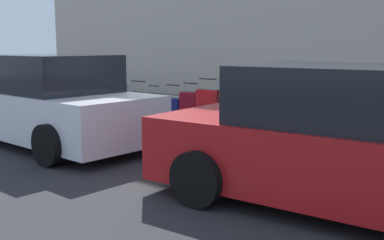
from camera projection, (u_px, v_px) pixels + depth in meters
name	position (u px, v px, depth m)	size (l,w,h in m)	color
ground_plane	(158.00, 135.00, 9.38)	(40.00, 40.00, 0.00)	#28282B
sidewalk_curb	(227.00, 117.00, 11.31)	(18.00, 5.00, 0.14)	gray
suitcase_navy_0	(334.00, 126.00, 7.75)	(0.51, 0.25, 0.70)	navy
suitcase_olive_1	(304.00, 123.00, 8.11)	(0.46, 0.22, 0.82)	#59601E
suitcase_black_2	(275.00, 120.00, 8.31)	(0.37, 0.22, 0.85)	black
suitcase_teal_3	(256.00, 116.00, 8.69)	(0.44, 0.27, 0.92)	#0F606B
suitcase_silver_4	(232.00, 118.00, 9.00)	(0.48, 0.29, 0.83)	#9EA0A8
suitcase_red_5	(208.00, 109.00, 9.26)	(0.48, 0.22, 1.01)	red
suitcase_maroon_6	(191.00, 109.00, 9.64)	(0.41, 0.26, 0.90)	maroon
suitcase_navy_7	(173.00, 111.00, 9.95)	(0.42, 0.26, 0.83)	navy
suitcase_olive_8	(154.00, 109.00, 10.16)	(0.37, 0.25, 0.80)	#59601E
suitcase_black_9	(139.00, 107.00, 10.48)	(0.50, 0.23, 0.88)	black
suitcase_teal_10	(122.00, 106.00, 10.85)	(0.50, 0.25, 0.74)	#0F606B
fire_hydrant	(101.00, 97.00, 11.28)	(0.39, 0.21, 0.80)	#D89E0C
bollard_post	(78.00, 98.00, 11.62)	(0.14, 0.14, 0.68)	#333338
parked_car_red_0	(349.00, 142.00, 5.04)	(4.44, 2.25, 1.57)	#AD1619
parked_car_white_1	(52.00, 103.00, 8.35)	(4.35, 2.19, 1.62)	silver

